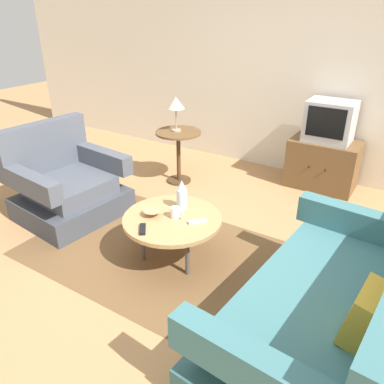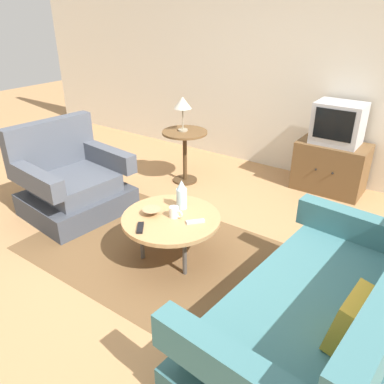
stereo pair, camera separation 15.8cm
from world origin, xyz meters
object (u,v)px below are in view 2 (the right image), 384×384
at_px(armchair, 72,184).
at_px(couch, 320,319).
at_px(tv_stand, 331,167).
at_px(mug, 174,212).
at_px(tv_remote_dark, 140,228).
at_px(television, 338,123).
at_px(bowl, 152,212).
at_px(vase, 182,195).
at_px(table_lamp, 183,104).
at_px(tv_remote_silver, 195,222).
at_px(coffee_table, 171,220).
at_px(side_table, 185,146).

bearing_deg(armchair, couch, 88.51).
distance_m(tv_stand, mug, 2.26).
height_order(tv_stand, tv_remote_dark, tv_stand).
bearing_deg(television, armchair, -134.46).
xyz_separation_m(television, bowl, (-0.83, -2.25, -0.37)).
distance_m(vase, tv_remote_dark, 0.48).
height_order(television, table_lamp, table_lamp).
xyz_separation_m(vase, tv_remote_silver, (0.24, -0.14, -0.12)).
height_order(television, tv_remote_silver, television).
relative_size(mug, tv_remote_silver, 0.90).
height_order(coffee_table, television, television).
relative_size(armchair, vase, 4.01).
bearing_deg(side_table, tv_stand, 27.37).
xyz_separation_m(tv_stand, table_lamp, (-1.57, -0.79, 0.68)).
bearing_deg(tv_remote_dark, vase, 135.32).
xyz_separation_m(coffee_table, mug, (0.03, 0.01, 0.08)).
distance_m(coffee_table, television, 2.32).
xyz_separation_m(television, tv_remote_dark, (-0.75, -2.47, -0.39)).
xyz_separation_m(tv_stand, tv_remote_dark, (-0.75, -2.46, 0.13)).
relative_size(coffee_table, table_lamp, 2.05).
distance_m(side_table, table_lamp, 0.50).
bearing_deg(coffee_table, tv_remote_dark, -105.36).
bearing_deg(side_table, mug, -56.72).
height_order(tv_stand, table_lamp, table_lamp).
xyz_separation_m(side_table, table_lamp, (-0.03, 0.00, 0.50)).
distance_m(television, bowl, 2.42).
height_order(television, mug, television).
bearing_deg(tv_remote_dark, mug, 123.00).
relative_size(armchair, mug, 8.26).
relative_size(table_lamp, mug, 3.16).
relative_size(armchair, bowl, 6.68).
xyz_separation_m(table_lamp, tv_remote_dark, (0.82, -1.67, -0.55)).
bearing_deg(table_lamp, mug, -55.94).
xyz_separation_m(television, tv_remote_silver, (-0.45, -2.14, -0.39)).
relative_size(tv_stand, bowl, 4.94).
relative_size(television, vase, 1.97).
height_order(tv_stand, tv_remote_silver, tv_stand).
bearing_deg(table_lamp, tv_remote_dark, -63.93).
bearing_deg(vase, table_lamp, 126.14).
xyz_separation_m(mug, tv_remote_silver, (0.19, 0.03, -0.04)).
xyz_separation_m(mug, bowl, (-0.18, -0.07, -0.02)).
distance_m(armchair, television, 2.99).
bearing_deg(armchair, tv_remote_silver, 94.59).
distance_m(coffee_table, vase, 0.24).
xyz_separation_m(bowl, tv_remote_silver, (0.38, 0.10, -0.02)).
distance_m(television, mug, 2.29).
xyz_separation_m(television, table_lamp, (-1.57, -0.81, 0.16)).
xyz_separation_m(side_table, mug, (0.89, -1.36, -0.01)).
distance_m(bowl, tv_remote_dark, 0.24).
height_order(coffee_table, side_table, side_table).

